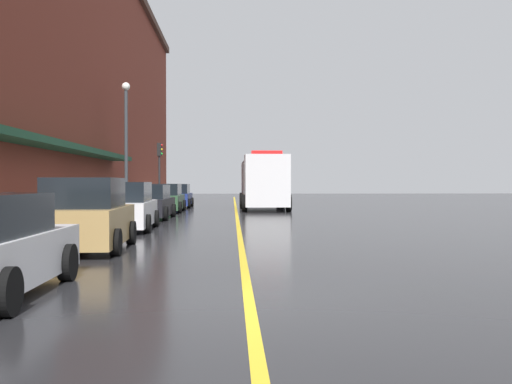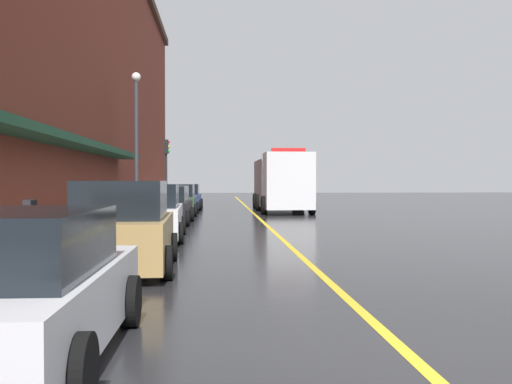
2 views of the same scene
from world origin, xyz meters
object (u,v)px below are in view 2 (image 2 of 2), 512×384
parked_car_2 (152,214)px  parked_car_5 (185,197)px  parked_car_3 (168,206)px  box_truck (281,183)px  parked_car_0 (17,291)px  parked_car_1 (123,229)px  traffic_light_near (166,160)px  parking_meter_0 (32,223)px  street_lamp_left (136,128)px  parking_meter_1 (28,224)px  parked_car_4 (179,201)px

parked_car_2 → parked_car_5: (-0.02, 18.82, -0.05)m
parked_car_3 → box_truck: 11.33m
box_truck → parked_car_3: bearing=-31.3°
parked_car_0 → parked_car_3: 18.70m
parked_car_1 → box_truck: box_truck is taller
parked_car_5 → traffic_light_near: bearing=48.1°
parked_car_5 → box_truck: bearing=-114.7°
parked_car_0 → parked_car_2: size_ratio=0.93×
parked_car_5 → parking_meter_0: bearing=177.1°
street_lamp_left → parked_car_2: bearing=-79.7°
traffic_light_near → parked_car_5: bearing=-41.9°
parked_car_3 → box_truck: bearing=-29.8°
parking_meter_0 → parking_meter_1: (0.00, -0.20, 0.00)m
box_truck → street_lamp_left: size_ratio=1.31×
parked_car_0 → parked_car_5: (-0.02, 31.05, 0.03)m
parked_car_0 → parked_car_5: size_ratio=0.96×
parked_car_4 → parking_meter_0: bearing=176.1°
parked_car_4 → parked_car_3: bearing=179.7°
parked_car_4 → box_truck: bearing=-60.1°
parked_car_4 → parked_car_2: bearing=-180.0°
parked_car_0 → parked_car_2: 12.24m
parked_car_3 → parking_meter_0: size_ratio=3.59×
street_lamp_left → parked_car_0: bearing=-85.1°
parked_car_4 → parked_car_5: 6.00m
parked_car_4 → parking_meter_0: 20.21m
parked_car_3 → traffic_light_near: bearing=6.3°
parking_meter_1 → box_truck: bearing=73.3°
parked_car_0 → parked_car_5: bearing=0.1°
parking_meter_1 → traffic_light_near: 27.59m
parked_car_4 → parked_car_1: bearing=-179.7°
parked_car_1 → parking_meter_1: size_ratio=3.16×
box_truck → street_lamp_left: bearing=-55.7°
parked_car_0 → box_truck: box_truck is taller
parked_car_4 → parked_car_5: size_ratio=1.05×
parked_car_2 → parking_meter_1: parked_car_2 is taller
parking_meter_0 → box_truck: bearing=73.2°
box_truck → parking_meter_1: box_truck is taller
parked_car_1 → parked_car_4: bearing=-1.5°
parked_car_3 → parking_meter_0: (-1.30, -13.81, 0.31)m
parked_car_1 → parking_meter_0: size_ratio=3.16×
traffic_light_near → parked_car_3: bearing=-84.8°
parked_car_1 → street_lamp_left: bearing=5.0°
parked_car_3 → traffic_light_near: size_ratio=1.11×
parked_car_2 → parking_meter_0: (-1.36, -7.35, 0.26)m
parked_car_2 → parking_meter_1: size_ratio=3.57×
parked_car_4 → parking_meter_0: parked_car_4 is taller
parked_car_2 → parked_car_4: (-0.04, 12.82, -0.04)m
parked_car_5 → parked_car_4: bearing=179.9°
parked_car_2 → parking_meter_1: bearing=167.9°
parked_car_4 → parking_meter_1: parked_car_4 is taller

